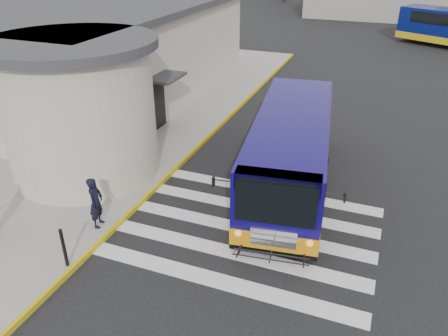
% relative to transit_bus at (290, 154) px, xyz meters
% --- Properties ---
extents(ground, '(140.00, 140.00, 0.00)m').
position_rel_transit_bus_xyz_m(ground, '(-0.20, -2.26, -1.25)').
color(ground, black).
rests_on(ground, ground).
extents(sidewalk, '(10.00, 34.00, 0.15)m').
position_rel_transit_bus_xyz_m(sidewalk, '(-9.20, 1.74, -1.18)').
color(sidewalk, gray).
rests_on(sidewalk, ground).
extents(curb_strip, '(0.12, 34.00, 0.16)m').
position_rel_transit_bus_xyz_m(curb_strip, '(-4.25, 1.74, -1.17)').
color(curb_strip, gold).
rests_on(curb_strip, ground).
extents(station_building, '(12.70, 18.70, 4.80)m').
position_rel_transit_bus_xyz_m(station_building, '(-11.04, 4.65, 1.31)').
color(station_building, '#BFB3A2').
rests_on(station_building, ground).
extents(crosswalk, '(8.00, 5.35, 0.01)m').
position_rel_transit_bus_xyz_m(crosswalk, '(-0.70, -3.06, -1.25)').
color(crosswalk, silver).
rests_on(crosswalk, ground).
extents(transit_bus, '(4.04, 9.51, 2.62)m').
position_rel_transit_bus_xyz_m(transit_bus, '(0.00, 0.00, 0.00)').
color(transit_bus, '#0F0758').
rests_on(transit_bus, ground).
extents(pedestrian_a, '(0.51, 0.66, 1.61)m').
position_rel_transit_bus_xyz_m(pedestrian_a, '(-4.70, -4.65, -0.30)').
color(pedestrian_a, black).
rests_on(pedestrian_a, sidewalk).
extents(bollard, '(0.10, 0.10, 1.16)m').
position_rel_transit_bus_xyz_m(bollard, '(-4.40, -6.50, -0.52)').
color(bollard, black).
rests_on(bollard, sidewalk).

